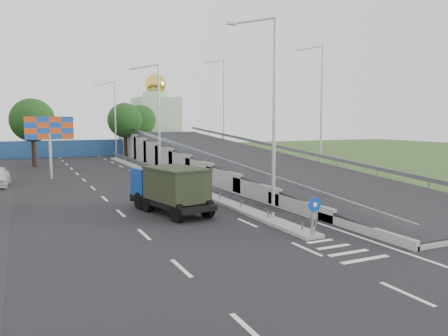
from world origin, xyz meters
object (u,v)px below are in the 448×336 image
billboard (49,132)px  lamp_post_mid (157,113)px  sign_bollard (314,216)px  lamp_post_near (271,107)px  dump_truck (170,187)px  church (156,120)px  lamp_post_far (114,116)px

billboard → lamp_post_mid: bearing=-12.4°
sign_bollard → lamp_post_mid: (0.11, 23.83, 4.77)m
lamp_post_near → dump_truck: lamp_post_near is taller
lamp_post_near → billboard: lamp_post_near is taller
church → billboard: 37.23m
lamp_post_near → billboard: bearing=112.5°
billboard → dump_truck: size_ratio=0.88×
lamp_post_far → billboard: (-9.11, -18.00, -1.62)m
dump_truck → church: bearing=62.4°
sign_bollard → billboard: 27.53m
lamp_post_far → church: size_ratio=0.73×
lamp_post_near → lamp_post_far: (0.00, 40.00, 0.00)m
church → billboard: (-19.00, -32.00, -1.12)m
sign_bollard → church: (10.00, 57.83, 4.28)m
lamp_post_mid → dump_truck: 16.98m
sign_bollard → dump_truck: bearing=116.4°
lamp_post_near → lamp_post_mid: same height
lamp_post_near → billboard: 23.87m
lamp_post_far → dump_truck: 36.39m
church → dump_truck: church is taller
sign_bollard → billboard: (-9.00, 25.83, 3.15)m
sign_bollard → church: 58.84m
lamp_post_mid → lamp_post_far: same height
sign_bollard → lamp_post_far: (0.11, 43.83, 4.77)m
sign_bollard → lamp_post_far: 44.08m
billboard → dump_truck: (5.07, -17.90, -2.73)m
sign_bollard → dump_truck: size_ratio=0.27×
lamp_post_mid → lamp_post_far: (0.00, 20.00, 0.00)m
sign_bollard → lamp_post_near: lamp_post_near is taller
billboard → lamp_post_far: bearing=63.2°
lamp_post_far → dump_truck: (-4.04, -35.90, -4.36)m
sign_bollard → billboard: bearing=109.2°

